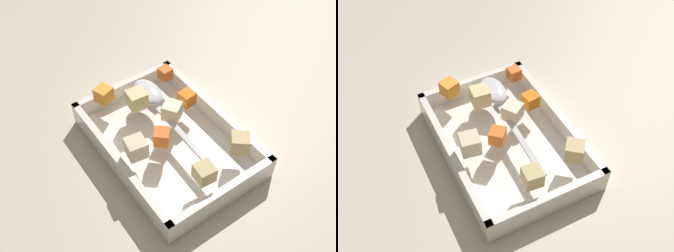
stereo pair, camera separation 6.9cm
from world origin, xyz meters
TOP-DOWN VIEW (x-y plane):
  - ground_plane at (0.00, 0.00)m, footprint 4.00×4.00m
  - baking_dish at (-0.01, 0.01)m, footprint 0.31×0.22m
  - carrot_chunk_corner_ne at (0.12, 0.06)m, footprint 0.04×0.04m
  - carrot_chunk_near_spoon at (0.02, -0.05)m, footprint 0.03×0.03m
  - carrot_chunk_rim_edge at (-0.03, 0.04)m, footprint 0.04×0.04m
  - carrot_chunk_front_center at (0.10, -0.06)m, footprint 0.02×0.02m
  - potato_chunk_far_left at (-0.02, 0.08)m, footprint 0.04×0.04m
  - potato_chunk_mid_right at (0.01, -0.01)m, footprint 0.04×0.04m
  - potato_chunk_near_right at (-0.13, 0.02)m, footprint 0.03×0.03m
  - potato_chunk_center at (-0.11, -0.06)m, footprint 0.04×0.04m
  - potato_chunk_back_center at (0.07, 0.02)m, footprint 0.03×0.03m
  - serving_spoon at (0.06, -0.01)m, footprint 0.24×0.05m

SIDE VIEW (x-z plane):
  - ground_plane at x=0.00m, z-range 0.00..0.00m
  - baking_dish at x=-0.01m, z-range -0.01..0.04m
  - serving_spoon at x=0.06m, z-range 0.05..0.07m
  - carrot_chunk_front_center at x=0.10m, z-range 0.05..0.07m
  - carrot_chunk_near_spoon at x=0.02m, z-range 0.05..0.07m
  - carrot_chunk_rim_edge at x=-0.03m, z-range 0.05..0.07m
  - carrot_chunk_corner_ne at x=0.12m, z-range 0.05..0.08m
  - potato_chunk_near_right at x=-0.13m, z-range 0.05..0.08m
  - potato_chunk_center at x=-0.11m, z-range 0.05..0.08m
  - potato_chunk_mid_right at x=0.01m, z-range 0.05..0.08m
  - potato_chunk_far_left at x=-0.02m, z-range 0.05..0.08m
  - potato_chunk_back_center at x=0.07m, z-range 0.05..0.08m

